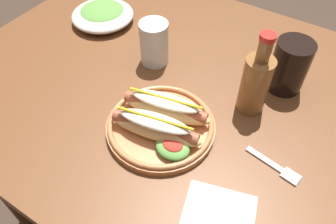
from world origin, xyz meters
TOP-DOWN VIEW (x-y plane):
  - ground_plane at (0.00, 0.00)m, footprint 8.00×8.00m
  - dining_table at (0.00, 0.00)m, footprint 1.11×0.89m
  - hot_dog_plate at (0.07, -0.14)m, footprint 0.24×0.24m
  - fork at (0.32, -0.10)m, footprint 0.12×0.04m
  - soda_cup at (0.24, 0.14)m, footprint 0.09×0.09m
  - water_cup at (-0.08, 0.05)m, footprint 0.07×0.07m
  - glass_bottle at (0.20, 0.03)m, footprint 0.06×0.06m
  - side_bowl at (-0.32, 0.12)m, footprint 0.19×0.19m
  - napkin at (0.26, -0.26)m, footprint 0.16×0.15m

SIDE VIEW (x-z plane):
  - ground_plane at x=0.00m, z-range 0.00..0.00m
  - dining_table at x=0.00m, z-range 0.26..1.00m
  - napkin at x=0.26m, z-range 0.74..0.74m
  - fork at x=0.32m, z-range 0.74..0.74m
  - side_bowl at x=-0.32m, z-range 0.74..0.79m
  - hot_dog_plate at x=0.07m, z-range 0.73..0.80m
  - water_cup at x=-0.08m, z-range 0.74..0.86m
  - soda_cup at x=0.24m, z-range 0.74..0.87m
  - glass_bottle at x=0.20m, z-range 0.72..0.92m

